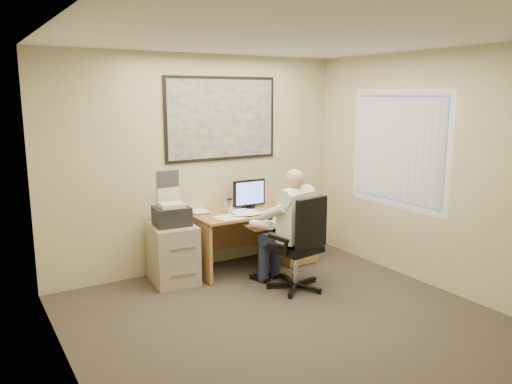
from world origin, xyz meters
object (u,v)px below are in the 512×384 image
person (294,229)px  office_chair (298,263)px  desk (274,229)px  filing_cabinet (173,248)px

person → office_chair: bearing=-110.6°
desk → filing_cabinet: desk is taller
filing_cabinet → person: (1.12, -0.90, 0.28)m
desk → person: bearing=-109.4°
desk → filing_cabinet: size_ratio=1.65×
office_chair → person: 0.38m
filing_cabinet → person: size_ratio=0.70×
office_chair → person: bearing=76.4°
office_chair → person: size_ratio=0.80×
desk → filing_cabinet: bearing=-179.7°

